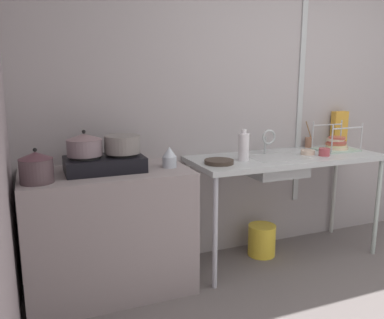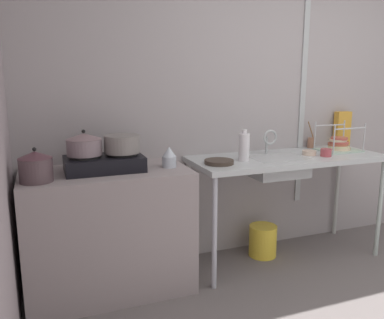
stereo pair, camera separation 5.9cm
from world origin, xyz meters
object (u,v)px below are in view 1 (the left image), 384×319
object	(u,v)px
cereal_box	(339,128)
sink_basin	(277,166)
pot_on_right_burner	(122,144)
stove	(105,163)
faucet	(268,138)
pot_beside_stove	(36,167)
bucket_on_floor	(262,240)
small_bowl_on_drainboard	(308,152)
dish_rack	(336,144)
percolator	(170,157)
pot_on_left_burner	(84,145)
cup_by_rack	(325,152)
frying_pan	(219,162)
bottle_by_sink	(244,147)
utensil_jar	(309,142)

from	to	relation	value
cereal_box	sink_basin	bearing A→B (deg)	-162.66
pot_on_right_burner	sink_basin	world-z (taller)	pot_on_right_burner
stove	faucet	xyz separation A→B (m)	(1.34, 0.11, 0.07)
pot_beside_stove	bucket_on_floor	size ratio (longest dim) A/B	0.80
sink_basin	small_bowl_on_drainboard	size ratio (longest dim) A/B	3.93
dish_rack	small_bowl_on_drainboard	world-z (taller)	dish_rack
percolator	bucket_on_floor	world-z (taller)	percolator
pot_on_left_burner	pot_beside_stove	xyz separation A→B (m)	(-0.30, -0.14, -0.09)
small_bowl_on_drainboard	percolator	bearing A→B (deg)	-178.96
sink_basin	cup_by_rack	xyz separation A→B (m)	(0.38, -0.10, 0.11)
frying_pan	stove	bearing A→B (deg)	174.94
bottle_by_sink	percolator	bearing A→B (deg)	-178.97
small_bowl_on_drainboard	bucket_on_floor	world-z (taller)	small_bowl_on_drainboard
faucet	bucket_on_floor	distance (m)	0.86
cup_by_rack	percolator	bearing A→B (deg)	176.61
bottle_by_sink	bucket_on_floor	world-z (taller)	bottle_by_sink
pot_on_right_burner	small_bowl_on_drainboard	bearing A→B (deg)	-0.88
pot_on_right_burner	percolator	bearing A→B (deg)	-8.03
sink_basin	utensil_jar	world-z (taller)	utensil_jar
pot_on_left_burner	cereal_box	world-z (taller)	cereal_box
cup_by_rack	frying_pan	bearing A→B (deg)	176.93
pot_beside_stove	frying_pan	world-z (taller)	pot_beside_stove
small_bowl_on_drainboard	pot_on_left_burner	bearing A→B (deg)	179.25
stove	pot_on_left_burner	xyz separation A→B (m)	(-0.12, -0.00, 0.13)
percolator	cup_by_rack	bearing A→B (deg)	-3.39
small_bowl_on_drainboard	cereal_box	size ratio (longest dim) A/B	0.36
pot_on_left_burner	small_bowl_on_drainboard	bearing A→B (deg)	-0.75
pot_beside_stove	cup_by_rack	xyz separation A→B (m)	(2.14, 0.02, -0.06)
pot_on_left_burner	small_bowl_on_drainboard	xyz separation A→B (m)	(1.75, -0.02, -0.17)
stove	cup_by_rack	world-z (taller)	stove
stove	utensil_jar	distance (m)	1.86
percolator	pot_on_left_burner	bearing A→B (deg)	175.46
bottle_by_sink	sink_basin	bearing A→B (deg)	1.98
stove	cereal_box	size ratio (longest dim) A/B	1.66
cereal_box	dish_rack	bearing A→B (deg)	-135.41
bottle_by_sink	pot_on_left_burner	bearing A→B (deg)	178.30
pot_beside_stove	cup_by_rack	bearing A→B (deg)	0.52
small_bowl_on_drainboard	pot_beside_stove	bearing A→B (deg)	-176.75
percolator	sink_basin	distance (m)	0.91
stove	percolator	world-z (taller)	percolator
pot_on_left_burner	bottle_by_sink	distance (m)	1.15
frying_pan	cup_by_rack	distance (m)	0.91
bucket_on_floor	dish_rack	bearing A→B (deg)	-3.56
utensil_jar	bucket_on_floor	xyz separation A→B (m)	(-0.56, -0.16, -0.78)
frying_pan	cereal_box	size ratio (longest dim) A/B	0.69
utensil_jar	bucket_on_floor	bearing A→B (deg)	-163.56
cup_by_rack	pot_on_left_burner	bearing A→B (deg)	176.26
cereal_box	pot_on_right_burner	bearing A→B (deg)	-173.55
faucet	bottle_by_sink	xyz separation A→B (m)	(-0.31, -0.15, -0.02)
percolator	bottle_by_sink	bearing A→B (deg)	1.03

